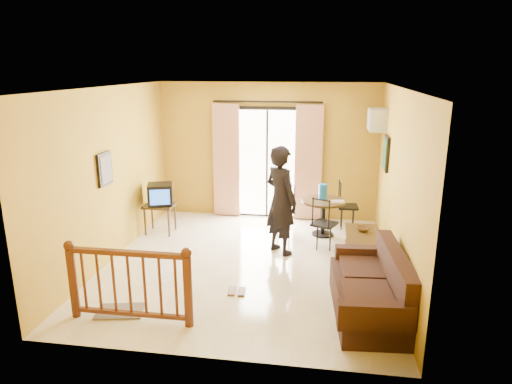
# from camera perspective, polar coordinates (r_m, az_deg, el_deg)

# --- Properties ---
(ground) EXTENTS (5.00, 5.00, 0.00)m
(ground) POSITION_cam_1_polar(r_m,az_deg,el_deg) (7.49, -1.10, -8.99)
(ground) COLOR beige
(ground) RESTS_ON ground
(room_shell) EXTENTS (5.00, 5.00, 5.00)m
(room_shell) POSITION_cam_1_polar(r_m,az_deg,el_deg) (6.96, -1.17, 3.87)
(room_shell) COLOR white
(room_shell) RESTS_ON ground
(balcony_door) EXTENTS (2.25, 0.14, 2.46)m
(balcony_door) POSITION_cam_1_polar(r_m,az_deg,el_deg) (9.42, 1.38, 3.73)
(balcony_door) COLOR black
(balcony_door) RESTS_ON ground
(tv_table) EXTENTS (0.56, 0.47, 0.56)m
(tv_table) POSITION_cam_1_polar(r_m,az_deg,el_deg) (8.88, -11.96, -2.01)
(tv_table) COLOR black
(tv_table) RESTS_ON ground
(television) EXTENTS (0.55, 0.52, 0.41)m
(television) POSITION_cam_1_polar(r_m,az_deg,el_deg) (8.79, -11.88, -0.29)
(television) COLOR black
(television) RESTS_ON tv_table
(picture_left) EXTENTS (0.05, 0.42, 0.52)m
(picture_left) POSITION_cam_1_polar(r_m,az_deg,el_deg) (7.51, -18.36, 2.75)
(picture_left) COLOR black
(picture_left) RESTS_ON room_shell
(dining_table) EXTENTS (0.83, 0.83, 0.69)m
(dining_table) POSITION_cam_1_polar(r_m,az_deg,el_deg) (8.64, 8.42, -1.93)
(dining_table) COLOR black
(dining_table) RESTS_ON ground
(water_jug) EXTENTS (0.16, 0.16, 0.29)m
(water_jug) POSITION_cam_1_polar(r_m,az_deg,el_deg) (8.61, 8.35, 0.04)
(water_jug) COLOR blue
(water_jug) RESTS_ON dining_table
(serving_tray) EXTENTS (0.30, 0.21, 0.02)m
(serving_tray) POSITION_cam_1_polar(r_m,az_deg,el_deg) (8.50, 10.05, -1.18)
(serving_tray) COLOR beige
(serving_tray) RESTS_ON dining_table
(dining_chairs) EXTENTS (1.68, 1.57, 0.95)m
(dining_chairs) POSITION_cam_1_polar(r_m,az_deg,el_deg) (8.75, 7.73, -5.44)
(dining_chairs) COLOR black
(dining_chairs) RESTS_ON ground
(air_conditioner) EXTENTS (0.31, 0.60, 0.40)m
(air_conditioner) POSITION_cam_1_polar(r_m,az_deg,el_deg) (8.77, 14.85, 8.73)
(air_conditioner) COLOR silver
(air_conditioner) RESTS_ON room_shell
(botanical_print) EXTENTS (0.05, 0.50, 0.60)m
(botanical_print) POSITION_cam_1_polar(r_m,az_deg,el_deg) (8.22, 15.92, 4.69)
(botanical_print) COLOR black
(botanical_print) RESTS_ON room_shell
(coffee_table) EXTENTS (0.56, 1.01, 0.44)m
(coffee_table) POSITION_cam_1_polar(r_m,az_deg,el_deg) (7.78, 13.18, -6.09)
(coffee_table) COLOR black
(coffee_table) RESTS_ON ground
(bowl) EXTENTS (0.21, 0.21, 0.06)m
(bowl) POSITION_cam_1_polar(r_m,az_deg,el_deg) (7.84, 13.19, -4.55)
(bowl) COLOR #50341B
(bowl) RESTS_ON coffee_table
(sofa) EXTENTS (0.97, 1.87, 0.87)m
(sofa) POSITION_cam_1_polar(r_m,az_deg,el_deg) (6.15, 14.43, -11.93)
(sofa) COLOR black
(sofa) RESTS_ON ground
(standing_person) EXTENTS (0.80, 0.79, 1.86)m
(standing_person) POSITION_cam_1_polar(r_m,az_deg,el_deg) (7.66, 3.12, -1.04)
(standing_person) COLOR black
(standing_person) RESTS_ON ground
(stair_balustrade) EXTENTS (1.63, 0.13, 1.04)m
(stair_balustrade) POSITION_cam_1_polar(r_m,az_deg,el_deg) (5.92, -15.61, -10.54)
(stair_balustrade) COLOR #471E0F
(stair_balustrade) RESTS_ON ground
(doormat) EXTENTS (0.67, 0.52, 0.02)m
(doormat) POSITION_cam_1_polar(r_m,az_deg,el_deg) (6.41, -16.61, -14.07)
(doormat) COLOR #61574E
(doormat) RESTS_ON ground
(sandals) EXTENTS (0.26, 0.26, 0.03)m
(sandals) POSITION_cam_1_polar(r_m,az_deg,el_deg) (6.63, -2.42, -12.32)
(sandals) COLOR #50341B
(sandals) RESTS_ON ground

